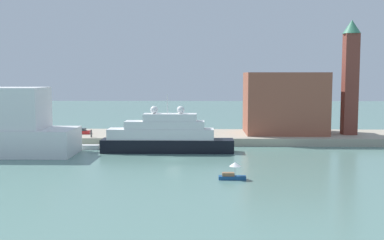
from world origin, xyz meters
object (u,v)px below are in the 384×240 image
(large_yacht, at_px, (165,137))
(person_figure, at_px, (91,133))
(work_barge, at_px, (86,147))
(harbor_building, at_px, (285,103))
(mooring_bollard, at_px, (177,136))
(parked_car, at_px, (81,131))
(small_motorboat, at_px, (233,172))
(bell_tower, at_px, (350,74))

(large_yacht, distance_m, person_figure, 20.11)
(work_barge, xyz_separation_m, harbor_building, (44.56, 14.97, 8.58))
(large_yacht, bearing_deg, mooring_bollard, 78.94)
(large_yacht, relative_size, person_figure, 14.63)
(person_figure, relative_size, mooring_bollard, 2.20)
(large_yacht, bearing_deg, parked_car, 144.04)
(person_figure, bearing_deg, small_motorboat, -49.55)
(small_motorboat, xyz_separation_m, person_figure, (-29.72, 34.85, 1.51))
(small_motorboat, xyz_separation_m, parked_car, (-33.63, 40.68, 1.24))
(person_figure, xyz_separation_m, mooring_bollard, (19.36, -0.60, -0.44))
(large_yacht, distance_m, bell_tower, 47.01)
(large_yacht, xyz_separation_m, bell_tower, (42.13, 16.46, 12.80))
(large_yacht, bearing_deg, bell_tower, 21.34)
(harbor_building, relative_size, mooring_bollard, 22.57)
(mooring_bollard, bearing_deg, person_figure, 178.23)
(work_barge, relative_size, parked_car, 1.33)
(parked_car, bearing_deg, small_motorboat, -50.42)
(large_yacht, height_order, mooring_bollard, large_yacht)
(small_motorboat, distance_m, person_figure, 45.83)
(small_motorboat, bearing_deg, person_figure, 130.45)
(large_yacht, relative_size, mooring_bollard, 32.22)
(harbor_building, xyz_separation_m, person_figure, (-44.81, -8.67, -6.44))
(bell_tower, height_order, parked_car, bell_tower)
(large_yacht, xyz_separation_m, mooring_bollard, (1.79, 9.17, -1.04))
(work_barge, distance_m, mooring_bollard, 20.02)
(person_figure, bearing_deg, mooring_bollard, -1.77)
(harbor_building, bearing_deg, large_yacht, -145.91)
(person_figure, bearing_deg, bell_tower, 6.40)
(small_motorboat, relative_size, parked_car, 0.95)
(small_motorboat, distance_m, harbor_building, 46.75)
(small_motorboat, bearing_deg, parked_car, 129.58)
(work_barge, relative_size, harbor_building, 0.31)
(small_motorboat, bearing_deg, mooring_bollard, 106.82)
(large_yacht, bearing_deg, small_motorboat, -64.17)
(large_yacht, distance_m, small_motorboat, 27.95)
(harbor_building, bearing_deg, small_motorboat, -109.12)
(small_motorboat, xyz_separation_m, bell_tower, (29.98, 41.55, 14.91))
(bell_tower, bearing_deg, harbor_building, 172.44)
(harbor_building, height_order, bell_tower, bell_tower)
(small_motorboat, bearing_deg, harbor_building, 70.88)
(bell_tower, relative_size, mooring_bollard, 32.02)
(work_barge, height_order, mooring_bollard, mooring_bollard)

